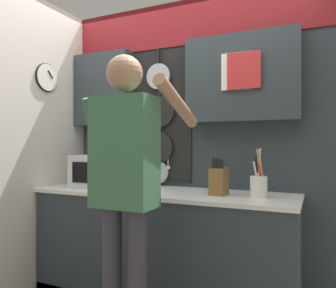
{
  "coord_description": "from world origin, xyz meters",
  "views": [
    {
      "loc": [
        1.15,
        -2.39,
        1.26
      ],
      "look_at": [
        -0.05,
        0.22,
        1.27
      ],
      "focal_mm": 35.0,
      "sensor_mm": 36.0,
      "label": 1
    }
  ],
  "objects_px": {
    "microwave": "(104,171)",
    "person": "(126,174)",
    "knife_block": "(219,181)",
    "utensil_crock": "(259,185)"
  },
  "relations": [
    {
      "from": "microwave",
      "to": "person",
      "type": "xyz_separation_m",
      "value": [
        0.65,
        -0.68,
        0.06
      ]
    },
    {
      "from": "knife_block",
      "to": "utensil_crock",
      "type": "distance_m",
      "value": 0.29
    },
    {
      "from": "knife_block",
      "to": "person",
      "type": "distance_m",
      "value": 0.79
    },
    {
      "from": "utensil_crock",
      "to": "microwave",
      "type": "bearing_deg",
      "value": -179.91
    },
    {
      "from": "person",
      "to": "microwave",
      "type": "bearing_deg",
      "value": 133.51
    },
    {
      "from": "microwave",
      "to": "knife_block",
      "type": "height_order",
      "value": "microwave"
    },
    {
      "from": "utensil_crock",
      "to": "person",
      "type": "height_order",
      "value": "person"
    },
    {
      "from": "microwave",
      "to": "person",
      "type": "distance_m",
      "value": 0.94
    },
    {
      "from": "person",
      "to": "utensil_crock",
      "type": "bearing_deg",
      "value": 45.35
    },
    {
      "from": "utensil_crock",
      "to": "person",
      "type": "distance_m",
      "value": 0.97
    }
  ]
}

